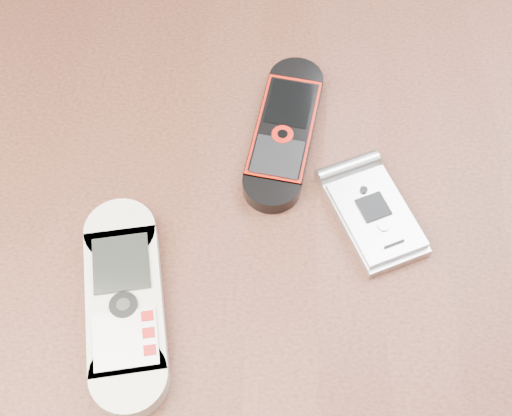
{
  "coord_description": "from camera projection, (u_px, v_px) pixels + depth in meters",
  "views": [
    {
      "loc": [
        0.01,
        -0.3,
        1.27
      ],
      "look_at": [
        0.01,
        0.0,
        0.76
      ],
      "focal_mm": 50.0,
      "sensor_mm": 36.0,
      "label": 1
    }
  ],
  "objects": [
    {
      "name": "nokia_white",
      "position": [
        125.0,
        302.0,
        0.54
      ],
      "size": [
        0.09,
        0.18,
        0.02
      ],
      "primitive_type": "cube",
      "rotation": [
        0.0,
        0.0,
        0.18
      ],
      "color": "beige",
      "rests_on": "table"
    },
    {
      "name": "motorola_razr",
      "position": [
        374.0,
        214.0,
        0.58
      ],
      "size": [
        0.1,
        0.12,
        0.02
      ],
      "primitive_type": "cube",
      "rotation": [
        0.0,
        0.0,
        0.42
      ],
      "color": "#BCBCC1",
      "rests_on": "table"
    },
    {
      "name": "nokia_black_red",
      "position": [
        284.0,
        131.0,
        0.63
      ],
      "size": [
        0.08,
        0.17,
        0.02
      ],
      "primitive_type": "cube",
      "rotation": [
        0.0,
        0.0,
        -0.18
      ],
      "color": "black",
      "rests_on": "table"
    },
    {
      "name": "table",
      "position": [
        251.0,
        268.0,
        0.69
      ],
      "size": [
        1.2,
        0.8,
        0.75
      ],
      "color": "black",
      "rests_on": "ground"
    }
  ]
}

